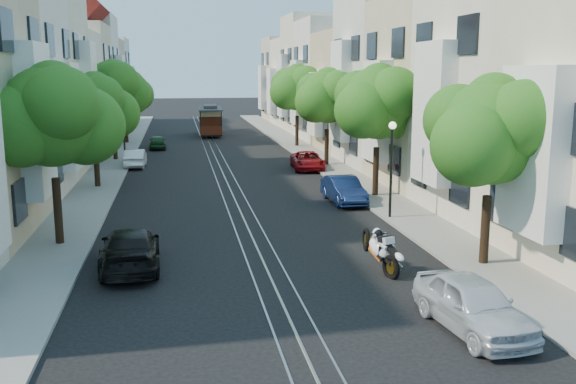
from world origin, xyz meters
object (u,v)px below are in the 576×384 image
parked_car_w_mid (135,158)px  parked_car_w_far (158,142)px  tree_w_a (53,119)px  lamp_west (124,124)px  tree_w_c (113,90)px  tree_w_b (95,108)px  tree_w_d (125,91)px  sportbike_rider (381,249)px  parked_car_e_mid (344,190)px  tree_e_b (379,105)px  cable_car (210,119)px  tree_e_c (328,98)px  tree_e_d (298,89)px  tree_e_a (493,135)px  parked_car_e_near (473,304)px  parked_car_w_near (130,249)px  parked_car_e_far (308,161)px  lamp_east (392,155)px

parked_car_w_mid → parked_car_w_far: bearing=-96.0°
tree_w_a → lamp_west: tree_w_a is taller
parked_car_w_far → tree_w_c: bearing=66.5°
tree_w_b → tree_w_d: tree_w_d is taller
sportbike_rider → parked_car_e_mid: sportbike_rider is taller
tree_e_b → cable_car: 33.81m
tree_e_c → cable_car: bearing=107.1°
tree_w_a → parked_car_e_mid: 14.26m
tree_e_d → sportbike_rider: (-3.70, -34.10, -4.06)m
tree_e_a → parked_car_e_near: tree_e_a is taller
parked_car_w_near → parked_car_e_far: bearing=-118.7°
tree_e_a → parked_car_e_far: 22.03m
tree_w_a → cable_car: (7.64, 39.98, -3.11)m
tree_e_a → tree_e_c: (0.00, 23.00, 0.20)m
tree_w_d → sportbike_rider: 40.72m
tree_e_c → lamp_west: tree_e_c is taller
sportbike_rider → parked_car_e_mid: bearing=63.4°
tree_w_b → parked_car_e_mid: size_ratio=1.59×
tree_w_c → parked_car_e_far: size_ratio=1.68×
tree_e_a → parked_car_e_far: bearing=94.4°
tree_e_b → tree_w_a: (-14.40, -7.00, 0.00)m
sportbike_rider → parked_car_w_mid: bearing=92.3°
tree_e_a → parked_car_w_far: (-11.66, 34.58, -3.83)m
parked_car_w_mid → tree_w_d: bearing=-82.9°
tree_e_a → tree_e_d: (0.00, 34.00, 0.47)m
parked_car_w_mid → parked_car_w_far: parked_car_w_mid is taller
tree_w_c → parked_car_e_mid: (12.35, -17.15, -4.42)m
lamp_east → parked_car_e_mid: size_ratio=1.06×
tree_w_a → lamp_east: 13.72m
tree_e_c → tree_w_d: (-14.40, 16.00, 0.00)m
tree_w_d → parked_car_e_far: 21.91m
tree_e_d → tree_w_d: bearing=160.9°
tree_w_b → cable_car: tree_w_b is taller
tree_w_c → parked_car_e_far: bearing=-26.6°
parked_car_e_near → parked_car_w_far: bearing=96.5°
tree_w_d → parked_car_w_near: (2.74, -37.26, -3.93)m
sportbike_rider → parked_car_e_near: sportbike_rider is taller
sportbike_rider → tree_e_d: bearing=65.8°
tree_w_b → sportbike_rider: (10.70, -17.10, -3.59)m
tree_e_a → parked_car_w_near: bearing=171.5°
tree_e_a → parked_car_e_near: size_ratio=1.55×
tree_e_b → parked_car_w_near: (-11.66, -10.26, -4.06)m
tree_e_c → sportbike_rider: tree_e_c is taller
lamp_east → parked_car_e_far: 14.80m
parked_car_e_mid → parked_car_w_near: size_ratio=0.85×
parked_car_w_near → parked_car_w_mid: parked_car_w_near is taller
tree_e_c → tree_w_a: size_ratio=0.98×
tree_w_d → parked_car_e_far: tree_w_d is taller
tree_w_d → parked_car_w_near: tree_w_d is taller
tree_e_d → parked_car_w_far: size_ratio=2.04×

